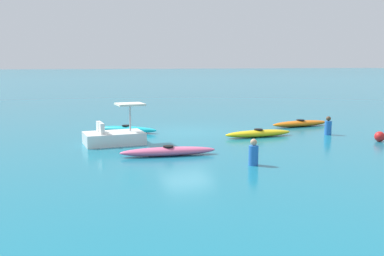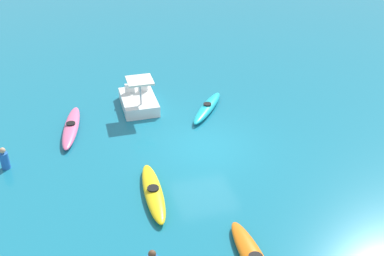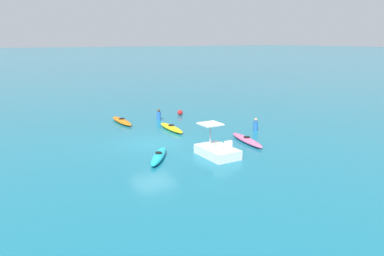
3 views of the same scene
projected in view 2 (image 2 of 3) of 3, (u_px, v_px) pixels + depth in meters
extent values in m
plane|color=#19728C|center=(205.00, 147.00, 18.81)|extent=(600.00, 600.00, 0.00)
ellipsoid|color=pink|center=(71.00, 127.00, 19.81)|extent=(3.55, 1.23, 0.32)
cylinder|color=black|center=(71.00, 123.00, 19.71)|extent=(0.44, 0.44, 0.05)
ellipsoid|color=#19B7C6|center=(207.00, 108.00, 21.29)|extent=(2.87, 2.35, 0.32)
cylinder|color=black|center=(207.00, 104.00, 21.19)|extent=(0.50, 0.50, 0.05)
ellipsoid|color=yellow|center=(153.00, 193.00, 16.07)|extent=(3.31, 0.79, 0.32)
cylinder|color=black|center=(153.00, 188.00, 15.98)|extent=(0.41, 0.41, 0.05)
cube|color=white|center=(139.00, 102.00, 21.57)|extent=(2.42, 1.53, 0.50)
cube|color=white|center=(143.00, 87.00, 21.85)|extent=(0.17, 0.44, 0.44)
cube|color=white|center=(130.00, 88.00, 21.72)|extent=(0.17, 0.44, 0.44)
cylinder|color=#B2B2B7|center=(140.00, 93.00, 20.58)|extent=(0.08, 0.08, 1.10)
cube|color=silver|center=(140.00, 80.00, 20.28)|extent=(1.12, 1.12, 0.08)
sphere|color=brown|center=(152.00, 254.00, 12.82)|extent=(0.22, 0.22, 0.22)
cylinder|color=blue|center=(5.00, 161.00, 17.41)|extent=(0.45, 0.45, 0.65)
sphere|color=tan|center=(2.00, 151.00, 17.19)|extent=(0.22, 0.22, 0.22)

